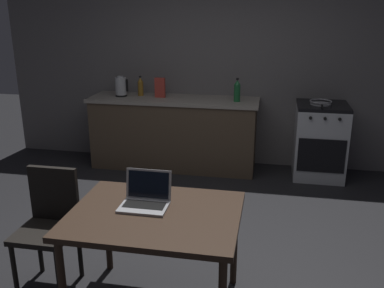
{
  "coord_description": "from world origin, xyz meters",
  "views": [
    {
      "loc": [
        0.7,
        -3.19,
        2.03
      ],
      "look_at": [
        -0.03,
        0.61,
        0.78
      ],
      "focal_mm": 39.83,
      "sensor_mm": 36.0,
      "label": 1
    }
  ],
  "objects_px": {
    "stove_oven": "(320,141)",
    "electric_kettle": "(121,87)",
    "chair": "(49,220)",
    "bottle_b": "(141,86)",
    "cereal_box": "(160,88)",
    "frying_pan": "(321,102)",
    "laptop": "(145,199)",
    "dining_table": "(155,223)",
    "bottle": "(237,91)"
  },
  "relations": [
    {
      "from": "chair",
      "to": "bottle",
      "type": "xyz_separation_m",
      "value": [
        1.14,
        2.57,
        0.53
      ]
    },
    {
      "from": "dining_table",
      "to": "chair",
      "type": "height_order",
      "value": "chair"
    },
    {
      "from": "laptop",
      "to": "frying_pan",
      "type": "distance_m",
      "value": 2.98
    },
    {
      "from": "electric_kettle",
      "to": "frying_pan",
      "type": "height_order",
      "value": "electric_kettle"
    },
    {
      "from": "chair",
      "to": "cereal_box",
      "type": "relative_size",
      "value": 3.61
    },
    {
      "from": "laptop",
      "to": "electric_kettle",
      "type": "relative_size",
      "value": 1.24
    },
    {
      "from": "stove_oven",
      "to": "electric_kettle",
      "type": "height_order",
      "value": "electric_kettle"
    },
    {
      "from": "bottle",
      "to": "stove_oven",
      "type": "bearing_deg",
      "value": 2.65
    },
    {
      "from": "stove_oven",
      "to": "cereal_box",
      "type": "relative_size",
      "value": 3.67
    },
    {
      "from": "laptop",
      "to": "bottle_b",
      "type": "xyz_separation_m",
      "value": [
        -0.89,
        2.75,
        0.26
      ]
    },
    {
      "from": "laptop",
      "to": "frying_pan",
      "type": "xyz_separation_m",
      "value": [
        1.38,
        2.64,
        0.16
      ]
    },
    {
      "from": "electric_kettle",
      "to": "chair",
      "type": "bearing_deg",
      "value": -82.1
    },
    {
      "from": "electric_kettle",
      "to": "bottle",
      "type": "bearing_deg",
      "value": -1.9
    },
    {
      "from": "laptop",
      "to": "electric_kettle",
      "type": "xyz_separation_m",
      "value": [
        -1.13,
        2.67,
        0.26
      ]
    },
    {
      "from": "dining_table",
      "to": "bottle_b",
      "type": "bearing_deg",
      "value": 108.97
    },
    {
      "from": "bottle_b",
      "to": "chair",
      "type": "bearing_deg",
      "value": -87.36
    },
    {
      "from": "stove_oven",
      "to": "laptop",
      "type": "distance_m",
      "value": 3.03
    },
    {
      "from": "laptop",
      "to": "electric_kettle",
      "type": "height_order",
      "value": "electric_kettle"
    },
    {
      "from": "laptop",
      "to": "bottle_b",
      "type": "bearing_deg",
      "value": 95.84
    },
    {
      "from": "stove_oven",
      "to": "bottle_b",
      "type": "relative_size",
      "value": 3.57
    },
    {
      "from": "chair",
      "to": "cereal_box",
      "type": "distance_m",
      "value": 2.69
    },
    {
      "from": "chair",
      "to": "frying_pan",
      "type": "height_order",
      "value": "frying_pan"
    },
    {
      "from": "bottle",
      "to": "dining_table",
      "type": "bearing_deg",
      "value": -96.17
    },
    {
      "from": "stove_oven",
      "to": "bottle",
      "type": "height_order",
      "value": "bottle"
    },
    {
      "from": "laptop",
      "to": "cereal_box",
      "type": "height_order",
      "value": "cereal_box"
    },
    {
      "from": "dining_table",
      "to": "bottle",
      "type": "relative_size",
      "value": 3.92
    },
    {
      "from": "chair",
      "to": "laptop",
      "type": "xyz_separation_m",
      "value": [
        0.76,
        -0.05,
        0.26
      ]
    },
    {
      "from": "stove_oven",
      "to": "laptop",
      "type": "xyz_separation_m",
      "value": [
        -1.41,
        -2.67,
        0.32
      ]
    },
    {
      "from": "dining_table",
      "to": "cereal_box",
      "type": "relative_size",
      "value": 4.49
    },
    {
      "from": "frying_pan",
      "to": "cereal_box",
      "type": "xyz_separation_m",
      "value": [
        -1.99,
        0.05,
        0.1
      ]
    },
    {
      "from": "cereal_box",
      "to": "bottle_b",
      "type": "height_order",
      "value": "bottle_b"
    },
    {
      "from": "stove_oven",
      "to": "electric_kettle",
      "type": "xyz_separation_m",
      "value": [
        -2.53,
        0.0,
        0.58
      ]
    },
    {
      "from": "laptop",
      "to": "chair",
      "type": "bearing_deg",
      "value": 164.09
    },
    {
      "from": "dining_table",
      "to": "frying_pan",
      "type": "bearing_deg",
      "value": 64.7
    },
    {
      "from": "laptop",
      "to": "dining_table",
      "type": "bearing_deg",
      "value": -55.99
    },
    {
      "from": "dining_table",
      "to": "chair",
      "type": "xyz_separation_m",
      "value": [
        -0.85,
        0.14,
        -0.14
      ]
    },
    {
      "from": "stove_oven",
      "to": "cereal_box",
      "type": "distance_m",
      "value": 2.1
    },
    {
      "from": "chair",
      "to": "electric_kettle",
      "type": "xyz_separation_m",
      "value": [
        -0.36,
        2.62,
        0.52
      ]
    },
    {
      "from": "laptop",
      "to": "frying_pan",
      "type": "relative_size",
      "value": 0.74
    },
    {
      "from": "stove_oven",
      "to": "frying_pan",
      "type": "height_order",
      "value": "frying_pan"
    },
    {
      "from": "electric_kettle",
      "to": "bottle_b",
      "type": "bearing_deg",
      "value": 18.51
    },
    {
      "from": "dining_table",
      "to": "laptop",
      "type": "xyz_separation_m",
      "value": [
        -0.09,
        0.08,
        0.12
      ]
    },
    {
      "from": "bottle",
      "to": "bottle_b",
      "type": "distance_m",
      "value": 1.27
    },
    {
      "from": "cereal_box",
      "to": "dining_table",
      "type": "bearing_deg",
      "value": -75.9
    },
    {
      "from": "electric_kettle",
      "to": "cereal_box",
      "type": "xyz_separation_m",
      "value": [
        0.52,
        0.02,
        0.0
      ]
    },
    {
      "from": "dining_table",
      "to": "electric_kettle",
      "type": "height_order",
      "value": "electric_kettle"
    },
    {
      "from": "stove_oven",
      "to": "dining_table",
      "type": "distance_m",
      "value": 3.06
    },
    {
      "from": "dining_table",
      "to": "electric_kettle",
      "type": "distance_m",
      "value": 3.03
    },
    {
      "from": "chair",
      "to": "bottle_b",
      "type": "distance_m",
      "value": 2.75
    },
    {
      "from": "stove_oven",
      "to": "frying_pan",
      "type": "bearing_deg",
      "value": -141.4
    }
  ]
}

